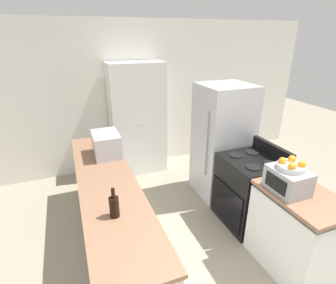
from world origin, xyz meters
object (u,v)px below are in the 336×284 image
Objects in this scene: toaster_oven at (288,180)px; stove at (248,190)px; microwave at (106,144)px; pantry_cabinet at (138,120)px; fruit_bowl at (292,165)px; wine_bottle at (114,206)px; refrigerator at (222,142)px.

stove is at bearing 78.28° from toaster_oven.
pantry_cabinet is at bearing 57.63° from microwave.
pantry_cabinet is 2.74m from toaster_oven.
fruit_bowl is at bearing -72.60° from pantry_cabinet.
fruit_bowl is at bearing 17.63° from toaster_oven.
microwave is 2.13m from toaster_oven.
toaster_oven reaches higher than stove.
pantry_cabinet reaches higher than fruit_bowl.
pantry_cabinet is at bearing 107.01° from toaster_oven.
pantry_cabinet is at bearing 70.41° from wine_bottle.
pantry_cabinet reaches higher than microwave.
refrigerator is 1.71m from microwave.
wine_bottle is at bearing -165.60° from stove.
fruit_bowl is (-0.16, -1.44, 0.33)m from refrigerator.
pantry_cabinet is 1.13× the size of refrigerator.
toaster_oven is (1.51, -1.50, -0.03)m from microwave.
refrigerator reaches higher than fruit_bowl.
microwave is at bearing 178.04° from refrigerator.
stove is 2.35× the size of microwave.
fruit_bowl reaches higher than wine_bottle.
microwave reaches higher than stove.
pantry_cabinet is at bearing 107.40° from fruit_bowl.
microwave is (-0.71, -1.12, 0.09)m from pantry_cabinet.
toaster_oven is at bearing -162.37° from fruit_bowl.
pantry_cabinet is 2.75m from fruit_bowl.
wine_bottle is (-0.85, -2.39, 0.04)m from pantry_cabinet.
fruit_bowl is at bearing -44.36° from microwave.
stove is 0.62× the size of refrigerator.
refrigerator reaches higher than wine_bottle.
pantry_cabinet is 7.06× the size of wine_bottle.
wine_bottle is at bearing -96.33° from microwave.
microwave is (-1.69, 0.06, 0.20)m from refrigerator.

